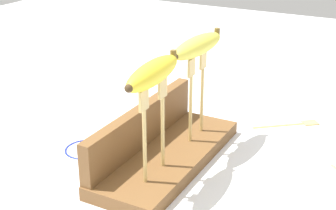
# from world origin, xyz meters

# --- Properties ---
(ground_plane) EXTENTS (3.00, 3.00, 0.00)m
(ground_plane) POSITION_xyz_m (0.00, 0.00, 0.00)
(ground_plane) COLOR silver
(wooden_board) EXTENTS (0.39, 0.15, 0.03)m
(wooden_board) POSITION_xyz_m (0.00, 0.00, 0.01)
(wooden_board) COLOR brown
(wooden_board) RESTS_ON ground
(board_backstop) EXTENTS (0.38, 0.02, 0.08)m
(board_backstop) POSITION_xyz_m (0.00, 0.06, 0.07)
(board_backstop) COLOR brown
(board_backstop) RESTS_ON wooden_board
(fork_stand_left) EXTENTS (0.09, 0.01, 0.18)m
(fork_stand_left) POSITION_xyz_m (-0.09, -0.02, 0.13)
(fork_stand_left) COLOR tan
(fork_stand_left) RESTS_ON wooden_board
(fork_stand_right) EXTENTS (0.08, 0.01, 0.18)m
(fork_stand_right) POSITION_xyz_m (0.09, -0.02, 0.13)
(fork_stand_right) COLOR tan
(fork_stand_right) RESTS_ON wooden_board
(banana_raised_left) EXTENTS (0.18, 0.05, 0.04)m
(banana_raised_left) POSITION_xyz_m (-0.09, -0.02, 0.22)
(banana_raised_left) COLOR yellow
(banana_raised_left) RESTS_ON fork_stand_left
(banana_raised_right) EXTENTS (0.18, 0.05, 0.04)m
(banana_raised_right) POSITION_xyz_m (0.09, -0.02, 0.23)
(banana_raised_right) COLOR #DBD147
(banana_raised_right) RESTS_ON fork_stand_right
(fork_fallen_near) EXTENTS (0.12, 0.14, 0.01)m
(fork_fallen_near) POSITION_xyz_m (0.30, -0.18, 0.00)
(fork_fallen_near) COLOR tan
(fork_fallen_near) RESTS_ON ground
(wire_coil) EXTENTS (0.09, 0.09, 0.00)m
(wire_coil) POSITION_xyz_m (-0.03, 0.18, 0.00)
(wire_coil) COLOR #1E2DA5
(wire_coil) RESTS_ON ground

